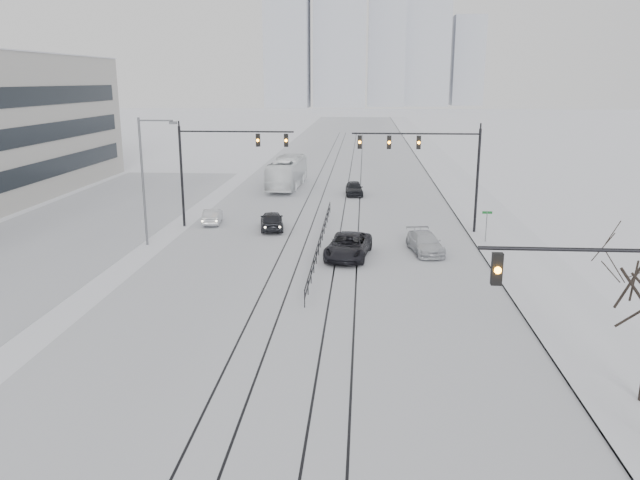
{
  "coord_description": "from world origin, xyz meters",
  "views": [
    {
      "loc": [
        2.93,
        -12.32,
        11.48
      ],
      "look_at": [
        0.67,
        19.8,
        3.2
      ],
      "focal_mm": 35.0,
      "sensor_mm": 36.0,
      "label": 1
    }
  ],
  "objects_px": {
    "sedan_sb_inner": "(272,221)",
    "sedan_nb_far": "(354,188)",
    "sedan_sb_outer": "(212,216)",
    "sedan_nb_right": "(425,243)",
    "box_truck": "(287,173)",
    "traffic_mast_near": "(621,315)",
    "sedan_nb_front": "(348,246)"
  },
  "relations": [
    {
      "from": "sedan_sb_inner",
      "to": "sedan_nb_front",
      "type": "relative_size",
      "value": 0.78
    },
    {
      "from": "traffic_mast_near",
      "to": "sedan_nb_right",
      "type": "relative_size",
      "value": 1.5
    },
    {
      "from": "sedan_nb_front",
      "to": "sedan_nb_right",
      "type": "xyz_separation_m",
      "value": [
        5.21,
        1.59,
        -0.11
      ]
    },
    {
      "from": "traffic_mast_near",
      "to": "box_truck",
      "type": "bearing_deg",
      "value": 108.29
    },
    {
      "from": "sedan_nb_right",
      "to": "sedan_sb_inner",
      "type": "bearing_deg",
      "value": 142.62
    },
    {
      "from": "sedan_sb_outer",
      "to": "box_truck",
      "type": "relative_size",
      "value": 0.32
    },
    {
      "from": "sedan_sb_outer",
      "to": "sedan_nb_right",
      "type": "distance_m",
      "value": 18.3
    },
    {
      "from": "sedan_sb_inner",
      "to": "sedan_nb_far",
      "type": "distance_m",
      "value": 16.89
    },
    {
      "from": "sedan_sb_outer",
      "to": "sedan_nb_front",
      "type": "height_order",
      "value": "sedan_nb_front"
    },
    {
      "from": "traffic_mast_near",
      "to": "sedan_nb_front",
      "type": "xyz_separation_m",
      "value": [
        -8.79,
        21.65,
        -3.78
      ]
    },
    {
      "from": "traffic_mast_near",
      "to": "sedan_sb_inner",
      "type": "bearing_deg",
      "value": 117.2
    },
    {
      "from": "traffic_mast_near",
      "to": "sedan_nb_far",
      "type": "bearing_deg",
      "value": 101.07
    },
    {
      "from": "traffic_mast_near",
      "to": "box_truck",
      "type": "height_order",
      "value": "traffic_mast_near"
    },
    {
      "from": "sedan_nb_right",
      "to": "sedan_nb_far",
      "type": "relative_size",
      "value": 1.12
    },
    {
      "from": "sedan_sb_outer",
      "to": "sedan_nb_far",
      "type": "xyz_separation_m",
      "value": [
        11.39,
        13.97,
        0.09
      ]
    },
    {
      "from": "traffic_mast_near",
      "to": "sedan_sb_outer",
      "type": "bearing_deg",
      "value": 123.11
    },
    {
      "from": "sedan_nb_right",
      "to": "box_truck",
      "type": "relative_size",
      "value": 0.4
    },
    {
      "from": "traffic_mast_near",
      "to": "sedan_nb_far",
      "type": "distance_m",
      "value": 45.92
    },
    {
      "from": "sedan_nb_far",
      "to": "box_truck",
      "type": "relative_size",
      "value": 0.36
    },
    {
      "from": "sedan_nb_right",
      "to": "traffic_mast_near",
      "type": "bearing_deg",
      "value": -91.07
    },
    {
      "from": "sedan_nb_right",
      "to": "sedan_nb_far",
      "type": "bearing_deg",
      "value": 93.69
    },
    {
      "from": "traffic_mast_near",
      "to": "sedan_nb_front",
      "type": "height_order",
      "value": "traffic_mast_near"
    },
    {
      "from": "sedan_nb_right",
      "to": "box_truck",
      "type": "bearing_deg",
      "value": 106.25
    },
    {
      "from": "sedan_nb_far",
      "to": "box_truck",
      "type": "distance_m",
      "value": 8.54
    },
    {
      "from": "traffic_mast_near",
      "to": "sedan_nb_front",
      "type": "bearing_deg",
      "value": 112.09
    },
    {
      "from": "sedan_sb_outer",
      "to": "sedan_sb_inner",
      "type": "bearing_deg",
      "value": 154.55
    },
    {
      "from": "sedan_sb_inner",
      "to": "sedan_sb_outer",
      "type": "relative_size",
      "value": 1.17
    },
    {
      "from": "traffic_mast_near",
      "to": "sedan_nb_front",
      "type": "distance_m",
      "value": 23.67
    },
    {
      "from": "sedan_nb_right",
      "to": "sedan_sb_outer",
      "type": "bearing_deg",
      "value": 145.29
    },
    {
      "from": "sedan_sb_outer",
      "to": "sedan_nb_right",
      "type": "height_order",
      "value": "sedan_nb_right"
    },
    {
      "from": "sedan_sb_outer",
      "to": "sedan_nb_right",
      "type": "bearing_deg",
      "value": 148.22
    },
    {
      "from": "sedan_nb_front",
      "to": "sedan_nb_far",
      "type": "xyz_separation_m",
      "value": [
        0.0,
        23.26,
        -0.07
      ]
    }
  ]
}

